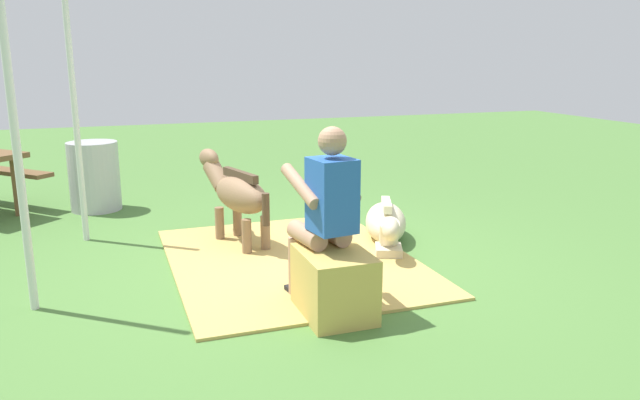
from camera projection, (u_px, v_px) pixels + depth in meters
ground_plane at (302, 265)px, 5.46m from camera, size 24.00×24.00×0.00m
hay_patch at (292, 260)px, 5.56m from camera, size 2.66×2.11×0.02m
hay_bale at (334, 284)px, 4.37m from camera, size 0.62×0.46×0.47m
person_seated at (324, 209)px, 4.40m from camera, size 0.69×0.47×1.35m
pony_standing at (236, 193)px, 5.97m from camera, size 1.32×0.58×0.88m
pony_lying at (386, 224)px, 6.09m from camera, size 1.34×0.76×0.42m
water_barrel at (94, 176)px, 7.33m from camera, size 0.58×0.58×0.82m
tent_pole_left at (15, 134)px, 4.23m from camera, size 0.06×0.06×2.59m
tent_pole_right at (75, 111)px, 5.91m from camera, size 0.06×0.06×2.59m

